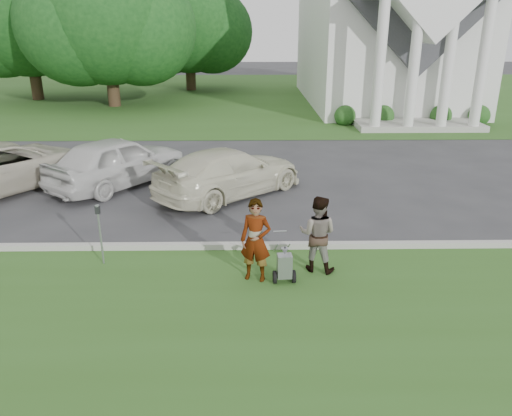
{
  "coord_description": "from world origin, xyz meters",
  "views": [
    {
      "loc": [
        0.5,
        -10.09,
        4.99
      ],
      "look_at": [
        0.65,
        0.0,
        1.23
      ],
      "focal_mm": 35.0,
      "sensor_mm": 36.0,
      "label": 1
    }
  ],
  "objects_px": {
    "church": "(385,6)",
    "striping_cart": "(284,267)",
    "tree_left": "(106,20)",
    "tree_far": "(25,11)",
    "car_a": "(8,165)",
    "parking_meter_near": "(100,227)",
    "car_b": "(118,161)",
    "tree_back": "(188,26)",
    "car_c": "(230,172)",
    "person_right": "(317,234)",
    "person_left": "(256,241)"
  },
  "relations": [
    {
      "from": "church",
      "to": "tree_left",
      "type": "relative_size",
      "value": 2.27
    },
    {
      "from": "tree_far",
      "to": "person_right",
      "type": "height_order",
      "value": "tree_far"
    },
    {
      "from": "person_left",
      "to": "car_c",
      "type": "height_order",
      "value": "person_left"
    },
    {
      "from": "church",
      "to": "tree_left",
      "type": "bearing_deg",
      "value": -176.21
    },
    {
      "from": "tree_back",
      "to": "person_left",
      "type": "bearing_deg",
      "value": -81.46
    },
    {
      "from": "tree_back",
      "to": "person_left",
      "type": "relative_size",
      "value": 5.55
    },
    {
      "from": "tree_left",
      "to": "car_a",
      "type": "bearing_deg",
      "value": -86.92
    },
    {
      "from": "tree_left",
      "to": "person_right",
      "type": "height_order",
      "value": "tree_left"
    },
    {
      "from": "striping_cart",
      "to": "car_a",
      "type": "distance_m",
      "value": 10.44
    },
    {
      "from": "parking_meter_near",
      "to": "car_b",
      "type": "bearing_deg",
      "value": 100.0
    },
    {
      "from": "tree_back",
      "to": "car_b",
      "type": "bearing_deg",
      "value": -89.29
    },
    {
      "from": "person_left",
      "to": "striping_cart",
      "type": "bearing_deg",
      "value": 2.07
    },
    {
      "from": "church",
      "to": "person_left",
      "type": "xyz_separation_m",
      "value": [
        -8.37,
        -24.04,
        -5.07
      ]
    },
    {
      "from": "tree_left",
      "to": "car_b",
      "type": "height_order",
      "value": "tree_left"
    },
    {
      "from": "person_right",
      "to": "car_a",
      "type": "relative_size",
      "value": 0.3
    },
    {
      "from": "person_right",
      "to": "striping_cart",
      "type": "bearing_deg",
      "value": 55.86
    },
    {
      "from": "person_right",
      "to": "car_c",
      "type": "xyz_separation_m",
      "value": [
        -2.02,
        5.02,
        -0.11
      ]
    },
    {
      "from": "tree_far",
      "to": "striping_cart",
      "type": "xyz_separation_m",
      "value": [
        15.22,
        -26.06,
        -5.33
      ]
    },
    {
      "from": "person_right",
      "to": "car_b",
      "type": "bearing_deg",
      "value": -27.79
    },
    {
      "from": "tree_left",
      "to": "car_c",
      "type": "xyz_separation_m",
      "value": [
        7.92,
        -17.49,
        -4.39
      ]
    },
    {
      "from": "person_right",
      "to": "tree_back",
      "type": "bearing_deg",
      "value": -59.9
    },
    {
      "from": "person_left",
      "to": "car_b",
      "type": "bearing_deg",
      "value": 139.58
    },
    {
      "from": "striping_cart",
      "to": "person_left",
      "type": "distance_m",
      "value": 0.78
    },
    {
      "from": "striping_cart",
      "to": "parking_meter_near",
      "type": "height_order",
      "value": "parking_meter_near"
    },
    {
      "from": "tree_left",
      "to": "car_b",
      "type": "distance_m",
      "value": 17.58
    },
    {
      "from": "tree_left",
      "to": "striping_cart",
      "type": "xyz_separation_m",
      "value": [
        9.22,
        -23.06,
        -4.75
      ]
    },
    {
      "from": "tree_back",
      "to": "car_c",
      "type": "bearing_deg",
      "value": -81.25
    },
    {
      "from": "person_left",
      "to": "car_c",
      "type": "xyz_separation_m",
      "value": [
        -0.72,
        5.42,
        -0.15
      ]
    },
    {
      "from": "church",
      "to": "person_right",
      "type": "relative_size",
      "value": 14.55
    },
    {
      "from": "tree_far",
      "to": "person_right",
      "type": "xyz_separation_m",
      "value": [
        15.94,
        -25.52,
        -4.86
      ]
    },
    {
      "from": "parking_meter_near",
      "to": "tree_left",
      "type": "bearing_deg",
      "value": 103.46
    },
    {
      "from": "tree_far",
      "to": "tree_back",
      "type": "height_order",
      "value": "tree_far"
    },
    {
      "from": "person_right",
      "to": "car_c",
      "type": "relative_size",
      "value": 0.33
    },
    {
      "from": "church",
      "to": "person_left",
      "type": "relative_size",
      "value": 13.92
    },
    {
      "from": "tree_far",
      "to": "person_left",
      "type": "xyz_separation_m",
      "value": [
        14.64,
        -25.92,
        -4.83
      ]
    },
    {
      "from": "church",
      "to": "person_right",
      "type": "bearing_deg",
      "value": -106.65
    },
    {
      "from": "tree_back",
      "to": "car_a",
      "type": "distance_m",
      "value": 25.26
    },
    {
      "from": "tree_back",
      "to": "striping_cart",
      "type": "bearing_deg",
      "value": -80.46
    },
    {
      "from": "striping_cart",
      "to": "car_b",
      "type": "bearing_deg",
      "value": 122.85
    },
    {
      "from": "tree_back",
      "to": "car_b",
      "type": "xyz_separation_m",
      "value": [
        0.31,
        -24.5,
        -3.91
      ]
    },
    {
      "from": "tree_left",
      "to": "parking_meter_near",
      "type": "distance_m",
      "value": 23.18
    },
    {
      "from": "person_left",
      "to": "car_c",
      "type": "distance_m",
      "value": 5.47
    },
    {
      "from": "car_b",
      "to": "car_c",
      "type": "height_order",
      "value": "car_b"
    },
    {
      "from": "church",
      "to": "car_a",
      "type": "bearing_deg",
      "value": -132.02
    },
    {
      "from": "church",
      "to": "tree_left",
      "type": "distance_m",
      "value": 17.07
    },
    {
      "from": "tree_back",
      "to": "car_c",
      "type": "distance_m",
      "value": 26.1
    },
    {
      "from": "person_left",
      "to": "person_right",
      "type": "relative_size",
      "value": 1.05
    },
    {
      "from": "person_left",
      "to": "car_a",
      "type": "relative_size",
      "value": 0.32
    },
    {
      "from": "tree_left",
      "to": "tree_far",
      "type": "distance_m",
      "value": 6.73
    },
    {
      "from": "church",
      "to": "striping_cart",
      "type": "bearing_deg",
      "value": -107.85
    }
  ]
}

